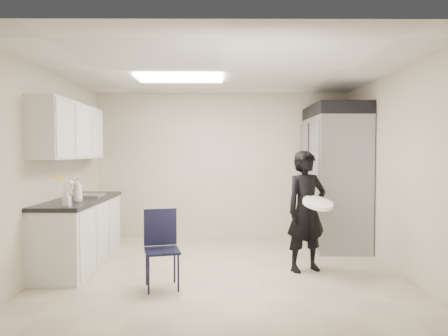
{
  "coord_description": "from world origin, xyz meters",
  "views": [
    {
      "loc": [
        -0.01,
        -5.22,
        1.54
      ],
      "look_at": [
        0.02,
        0.2,
        1.32
      ],
      "focal_mm": 32.0,
      "sensor_mm": 36.0,
      "label": 1
    }
  ],
  "objects_px": {
    "folding_chair": "(162,251)",
    "lower_counter": "(80,233)",
    "commercial_fridge": "(334,182)",
    "man_tuxedo": "(306,211)"
  },
  "relations": [
    {
      "from": "lower_counter",
      "to": "commercial_fridge",
      "type": "height_order",
      "value": "commercial_fridge"
    },
    {
      "from": "lower_counter",
      "to": "man_tuxedo",
      "type": "distance_m",
      "value": 3.06
    },
    {
      "from": "commercial_fridge",
      "to": "folding_chair",
      "type": "xyz_separation_m",
      "value": [
        -2.52,
        -2.04,
        -0.62
      ]
    },
    {
      "from": "commercial_fridge",
      "to": "man_tuxedo",
      "type": "xyz_separation_m",
      "value": [
        -0.75,
        -1.37,
        -0.27
      ]
    },
    {
      "from": "commercial_fridge",
      "to": "folding_chair",
      "type": "relative_size",
      "value": 2.46
    },
    {
      "from": "lower_counter",
      "to": "man_tuxedo",
      "type": "relative_size",
      "value": 1.22
    },
    {
      "from": "folding_chair",
      "to": "lower_counter",
      "type": "bearing_deg",
      "value": 128.49
    },
    {
      "from": "lower_counter",
      "to": "man_tuxedo",
      "type": "bearing_deg",
      "value": -5.53
    },
    {
      "from": "commercial_fridge",
      "to": "man_tuxedo",
      "type": "distance_m",
      "value": 1.58
    },
    {
      "from": "lower_counter",
      "to": "folding_chair",
      "type": "distance_m",
      "value": 1.59
    }
  ]
}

